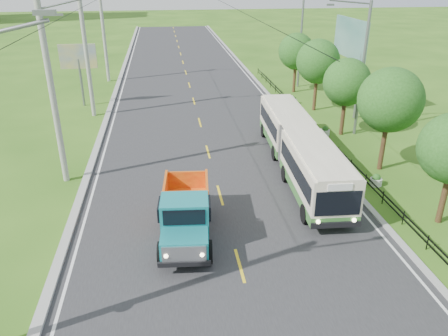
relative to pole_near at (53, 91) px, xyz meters
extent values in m
plane|color=#2D5915|center=(8.26, -9.00, -5.09)|extent=(240.00, 240.00, 0.00)
cube|color=#28282B|center=(8.26, 11.00, -5.08)|extent=(14.00, 120.00, 0.02)
cube|color=#9E9E99|center=(1.06, 11.00, -5.02)|extent=(0.40, 120.00, 0.15)
cube|color=#9E9E99|center=(15.41, 11.00, -5.04)|extent=(0.30, 120.00, 0.10)
cube|color=silver|center=(1.61, 11.00, -5.07)|extent=(0.12, 120.00, 0.00)
cube|color=silver|center=(14.91, 11.00, -5.07)|extent=(0.12, 120.00, 0.00)
cube|color=yellow|center=(8.26, -9.00, -5.07)|extent=(0.12, 2.20, 0.00)
cube|color=black|center=(16.26, 5.00, -4.79)|extent=(0.04, 40.00, 0.60)
cube|color=slate|center=(3.06, -12.00, 4.81)|extent=(0.50, 0.18, 0.12)
cylinder|color=gray|center=(-0.04, 0.00, -0.09)|extent=(0.32, 0.32, 10.00)
cube|color=slate|center=(0.46, 0.00, 3.71)|extent=(1.20, 0.10, 0.10)
cylinder|color=gray|center=(-0.04, 12.00, -0.09)|extent=(0.32, 0.32, 10.00)
cylinder|color=gray|center=(-0.04, 24.00, -0.09)|extent=(0.32, 0.32, 10.00)
cylinder|color=#382314|center=(18.06, -7.00, -3.61)|extent=(0.28, 0.28, 2.97)
cylinder|color=#382314|center=(18.06, -1.00, -3.41)|extent=(0.28, 0.28, 3.36)
sphere|color=#1F4D16|center=(18.06, -1.00, -0.89)|extent=(3.60, 3.60, 3.60)
sphere|color=#1F4D16|center=(18.26, -0.50, -1.61)|extent=(2.64, 2.64, 2.64)
cylinder|color=#382314|center=(18.06, 5.00, -3.58)|extent=(0.28, 0.28, 3.02)
sphere|color=#1F4D16|center=(18.06, 5.00, -1.31)|extent=(3.24, 3.24, 3.24)
sphere|color=#1F4D16|center=(18.26, 5.50, -1.96)|extent=(2.38, 2.38, 2.38)
cylinder|color=#382314|center=(18.06, 11.00, -3.47)|extent=(0.28, 0.28, 3.25)
sphere|color=#1F4D16|center=(18.06, 11.00, -1.03)|extent=(3.48, 3.48, 3.48)
sphere|color=#1F4D16|center=(18.26, 11.50, -1.73)|extent=(2.55, 2.55, 2.55)
cylinder|color=#382314|center=(18.06, 17.00, -3.55)|extent=(0.28, 0.28, 3.08)
sphere|color=#1F4D16|center=(18.06, 17.00, -1.24)|extent=(3.30, 3.30, 3.30)
sphere|color=#1F4D16|center=(18.26, 17.50, -1.90)|extent=(2.42, 2.42, 2.42)
cylinder|color=slate|center=(19.06, 5.00, -0.59)|extent=(0.20, 0.20, 9.00)
cylinder|color=slate|center=(17.66, 5.00, 3.81)|extent=(2.80, 0.10, 0.34)
cube|color=slate|center=(16.36, 5.00, 3.66)|extent=(0.45, 0.16, 0.12)
cylinder|color=slate|center=(19.06, 19.00, -0.59)|extent=(0.20, 0.20, 9.00)
cylinder|color=silver|center=(16.86, -3.00, -4.89)|extent=(0.64, 0.64, 0.40)
sphere|color=#1F4D16|center=(16.86, -3.00, -4.64)|extent=(0.44, 0.44, 0.44)
cylinder|color=silver|center=(16.86, 5.00, -4.89)|extent=(0.64, 0.64, 0.40)
sphere|color=#1F4D16|center=(16.86, 5.00, -4.64)|extent=(0.44, 0.44, 0.44)
cylinder|color=silver|center=(16.86, 13.00, -4.89)|extent=(0.64, 0.64, 0.40)
sphere|color=#1F4D16|center=(16.86, 13.00, -4.64)|extent=(0.44, 0.44, 0.44)
cylinder|color=slate|center=(-1.24, 15.00, -3.09)|extent=(0.20, 0.20, 4.00)
cube|color=yellow|center=(-1.24, 15.00, -0.89)|extent=(3.00, 0.15, 2.00)
cylinder|color=slate|center=(20.56, 8.50, -2.59)|extent=(0.24, 0.24, 5.00)
cylinder|color=slate|center=(20.56, 13.50, -2.59)|extent=(0.24, 0.24, 5.00)
cube|color=#144C47|center=(20.56, 11.00, 0.71)|extent=(0.20, 6.00, 3.00)
cube|color=#36742E|center=(12.95, -4.17, -4.39)|extent=(2.59, 6.80, 0.49)
cube|color=beige|center=(12.95, -4.17, -3.28)|extent=(2.59, 6.80, 1.72)
cube|color=black|center=(12.95, -4.17, -3.27)|extent=(2.60, 6.27, 0.85)
cube|color=#36742E|center=(13.35, 3.17, -4.39)|extent=(2.57, 6.35, 0.49)
cube|color=beige|center=(13.35, 3.17, -3.28)|extent=(2.57, 6.35, 1.72)
cube|color=black|center=(13.35, 3.17, -3.27)|extent=(2.57, 5.82, 0.85)
cube|color=#4C4C4C|center=(13.16, -0.39, -3.52)|extent=(2.14, 1.00, 2.12)
cube|color=black|center=(12.77, -7.53, -3.43)|extent=(2.01, 0.16, 1.16)
cylinder|color=black|center=(11.83, -6.21, -4.63)|extent=(0.34, 0.94, 0.93)
cylinder|color=black|center=(13.85, -6.32, -4.63)|extent=(0.34, 0.94, 0.93)
cylinder|color=black|center=(12.07, -1.85, -4.63)|extent=(0.34, 0.94, 0.93)
cylinder|color=black|center=(14.08, -1.96, -4.63)|extent=(0.34, 0.94, 0.93)
cylinder|color=black|center=(12.24, 1.18, -4.63)|extent=(0.34, 0.94, 0.93)
cylinder|color=black|center=(14.25, 1.07, -4.63)|extent=(0.34, 0.94, 0.93)
cylinder|color=black|center=(12.46, 5.28, -4.63)|extent=(0.34, 0.94, 0.93)
cylinder|color=black|center=(14.47, 5.17, -4.63)|extent=(0.34, 0.94, 0.93)
cube|color=#167F86|center=(6.11, -8.69, -4.12)|extent=(1.96, 1.39, 0.89)
cube|color=#167F86|center=(6.22, -7.36, -3.68)|extent=(2.06, 1.57, 1.77)
cube|color=black|center=(6.22, -7.36, -3.23)|extent=(2.23, 1.33, 0.62)
cube|color=black|center=(6.28, -6.66, -4.52)|extent=(1.33, 5.37, 0.22)
cube|color=orange|center=(6.41, -5.16, -3.63)|extent=(2.25, 2.82, 1.15)
cylinder|color=black|center=(5.20, -8.43, -4.61)|extent=(0.39, 1.00, 0.97)
cylinder|color=black|center=(7.06, -8.59, -4.61)|extent=(0.39, 1.00, 0.97)
cylinder|color=black|center=(5.50, -4.90, -4.61)|extent=(0.39, 1.00, 0.97)
cylinder|color=black|center=(7.35, -5.06, -4.61)|extent=(0.39, 1.00, 0.97)
camera|label=1|loc=(5.66, -23.01, 5.72)|focal=35.00mm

